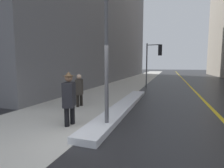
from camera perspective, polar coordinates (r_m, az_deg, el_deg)
name	(u,v)px	position (r m, az deg, el deg)	size (l,w,h in m)	color
ground_plane	(78,142)	(4.72, -11.17, -18.03)	(160.00, 160.00, 0.00)	#232326
sidewalk_slab	(129,83)	(19.29, 5.71, 0.38)	(4.00, 80.00, 0.01)	#B2AFA8
road_centre_stripe	(189,85)	(18.93, 23.73, -0.23)	(0.16, 80.00, 0.00)	gold
snow_bank_curb	(124,106)	(8.03, 3.94, -7.06)	(0.76, 8.12, 0.19)	silver
building_facade_left	(103,1)	(26.97, -2.99, 25.47)	(6.00, 36.00, 21.72)	slate
lamp_post	(106,32)	(5.25, -1.84, 16.58)	(0.28, 0.28, 4.79)	#515156
traffic_light_near	(155,56)	(15.44, 13.82, 8.99)	(1.31, 0.33, 3.80)	#515156
pedestrian_in_fedora	(69,96)	(5.69, -13.81, -3.93)	(0.46, 0.60, 1.74)	black
pedestrian_with_shoulder_bag	(79,89)	(8.28, -10.62, -1.53)	(0.42, 0.72, 1.51)	black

